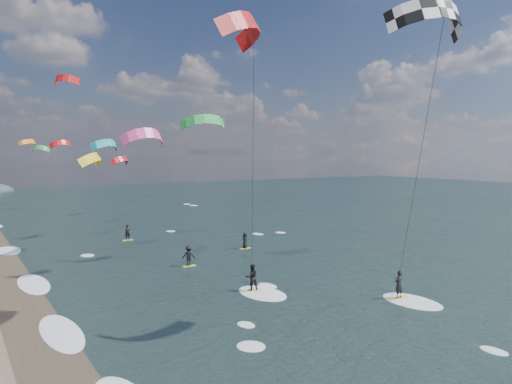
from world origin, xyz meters
TOP-DOWN VIEW (x-y plane):
  - wet_sand_strip at (-12.00, 10.00)m, footprint 3.00×240.00m
  - kitesurfer_near_a at (5.10, 5.02)m, footprint 7.79×8.40m
  - kitesurfer_near_b at (-0.99, 12.07)m, footprint 7.06×9.26m
  - far_kitesurfers at (2.77, 28.95)m, footprint 9.27×15.16m
  - bg_kite_field at (-0.51, 51.93)m, footprint 13.83×68.00m
  - shoreline_surf at (-10.80, 14.75)m, footprint 2.40×79.40m

SIDE VIEW (x-z plane):
  - shoreline_surf at x=-10.80m, z-range -0.06..0.06m
  - wet_sand_strip at x=-12.00m, z-range 0.00..0.01m
  - far_kitesurfers at x=2.77m, z-range -0.02..1.68m
  - kitesurfer_near_b at x=-0.99m, z-range 2.74..19.30m
  - bg_kite_field at x=-0.51m, z-range 5.85..16.44m
  - kitesurfer_near_a at x=5.10m, z-range 4.47..21.17m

